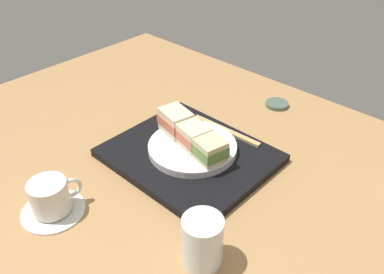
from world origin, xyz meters
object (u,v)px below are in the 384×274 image
at_px(chopsticks_pair, 226,130).
at_px(sandwich_far, 176,121).
at_px(sandwich_near, 208,148).
at_px(coffee_cup, 51,199).
at_px(sandwich_middle, 191,134).
at_px(drinking_glass, 202,241).
at_px(small_sauce_dish, 277,104).
at_px(sandwich_plate, 191,147).

bearing_deg(chopsticks_pair, sandwich_far, 54.02).
height_order(sandwich_near, coffee_cup, sandwich_near).
bearing_deg(coffee_cup, sandwich_middle, -103.52).
distance_m(chopsticks_pair, drinking_glass, 0.39).
relative_size(sandwich_far, coffee_cup, 0.71).
relative_size(sandwich_middle, small_sauce_dish, 1.40).
distance_m(chopsticks_pair, coffee_cup, 0.45).
height_order(sandwich_middle, coffee_cup, sandwich_middle).
bearing_deg(sandwich_far, sandwich_middle, 168.80).
bearing_deg(sandwich_plate, sandwich_far, -11.20).
height_order(sandwich_plate, chopsticks_pair, sandwich_plate).
bearing_deg(chopsticks_pair, sandwich_middle, 83.89).
relative_size(sandwich_plate, sandwich_middle, 2.30).
bearing_deg(sandwich_far, coffee_cup, 87.35).
relative_size(sandwich_far, drinking_glass, 0.92).
height_order(sandwich_plate, sandwich_middle, sandwich_middle).
bearing_deg(sandwich_near, sandwich_middle, -11.20).
xyz_separation_m(sandwich_near, small_sauce_dish, (0.04, -0.36, -0.06)).
xyz_separation_m(coffee_cup, drinking_glass, (-0.30, -0.12, 0.02)).
bearing_deg(drinking_glass, chopsticks_pair, -57.11).
height_order(sandwich_far, small_sauce_dish, sandwich_far).
distance_m(drinking_glass, small_sauce_dish, 0.59).
distance_m(sandwich_middle, sandwich_far, 0.06).
xyz_separation_m(chopsticks_pair, drinking_glass, (-0.21, 0.32, 0.03)).
relative_size(chopsticks_pair, coffee_cup, 1.53).
xyz_separation_m(sandwich_middle, drinking_glass, (-0.22, 0.21, -0.01)).
bearing_deg(chopsticks_pair, drinking_glass, 122.89).
bearing_deg(sandwich_plate, sandwich_near, 168.80).
bearing_deg(sandwich_middle, sandwich_far, -11.20).
relative_size(sandwich_far, small_sauce_dish, 1.42).
distance_m(sandwich_plate, chopsticks_pair, 0.12).
bearing_deg(chopsticks_pair, coffee_cup, 78.39).
xyz_separation_m(sandwich_plate, sandwich_far, (0.06, -0.01, 0.04)).
bearing_deg(sandwich_middle, small_sauce_dish, -93.21).
relative_size(sandwich_near, sandwich_far, 0.98).
height_order(sandwich_far, chopsticks_pair, sandwich_far).
bearing_deg(chopsticks_pair, sandwich_plate, 83.89).
height_order(chopsticks_pair, small_sauce_dish, chopsticks_pair).
bearing_deg(small_sauce_dish, sandwich_plate, 86.79).
bearing_deg(small_sauce_dish, drinking_glass, 110.21).
bearing_deg(drinking_glass, sandwich_far, -37.85).
xyz_separation_m(drinking_glass, small_sauce_dish, (0.20, -0.55, -0.04)).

